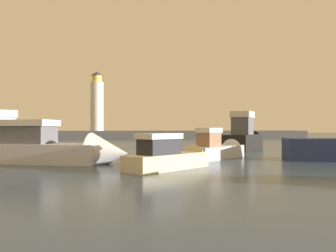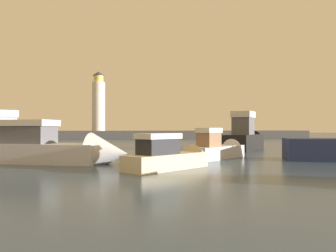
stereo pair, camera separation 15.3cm
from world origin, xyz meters
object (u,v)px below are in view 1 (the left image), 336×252
Objects in this scene: lighthouse at (97,103)px; motorboat_1 at (176,156)px; motorboat_3 at (60,149)px; motorboat_2 at (246,138)px; motorboat_6 at (221,149)px; motorboat_4 at (7,140)px.

lighthouse is 2.16× the size of motorboat_1.
motorboat_3 is (-0.95, -49.28, -6.49)m from lighthouse.
motorboat_6 is at bearing -123.38° from motorboat_2.
lighthouse is at bearing 81.12° from motorboat_4.
motorboat_4 is at bearing 132.43° from motorboat_1.
motorboat_6 is (-5.64, -8.57, -0.54)m from motorboat_2.
motorboat_3 is 1.52× the size of motorboat_6.
lighthouse is at bearing 101.43° from motorboat_6.
motorboat_6 is (9.60, -47.47, -6.73)m from lighthouse.
motorboat_2 is 19.23m from motorboat_3.
motorboat_4 is 1.52× the size of motorboat_6.
motorboat_2 is at bearing 56.62° from motorboat_6.
motorboat_3 is 10.70m from motorboat_6.
motorboat_3 is at bearing 150.30° from motorboat_1.
motorboat_3 is (-16.19, -10.37, -0.29)m from motorboat_2.
motorboat_3 is 1.00× the size of motorboat_4.
motorboat_2 is at bearing 54.13° from motorboat_1.
motorboat_2 is (15.24, -38.91, -6.20)m from lighthouse.
motorboat_1 is 0.69× the size of motorboat_2.
motorboat_1 is 17.14m from motorboat_2.
motorboat_4 is (-11.49, 12.57, 0.49)m from motorboat_1.
motorboat_4 reaches higher than motorboat_6.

